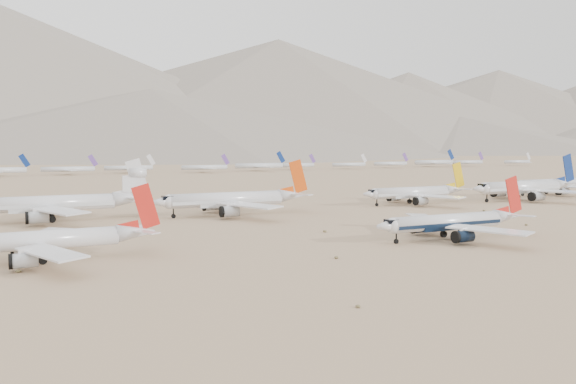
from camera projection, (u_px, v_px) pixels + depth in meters
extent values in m
plane|color=#927455|center=(460.00, 232.00, 139.07)|extent=(7000.00, 7000.00, 0.00)
cylinder|color=silver|center=(447.00, 222.00, 128.77)|extent=(30.01, 3.55, 3.55)
cube|color=black|center=(447.00, 224.00, 128.80)|extent=(29.40, 3.60, 0.80)
sphere|color=silver|center=(393.00, 226.00, 122.39)|extent=(3.55, 3.55, 3.55)
cube|color=black|center=(391.00, 221.00, 122.08)|extent=(2.48, 2.31, 0.89)
cone|color=silver|center=(507.00, 216.00, 136.62)|extent=(7.50, 3.55, 3.55)
cube|color=silver|center=(489.00, 230.00, 120.32)|extent=(11.59, 18.26, 0.56)
cube|color=silver|center=(522.00, 216.00, 134.10)|extent=(4.76, 6.23, 0.21)
cylinder|color=black|center=(464.00, 236.00, 121.60)|extent=(4.17, 2.55, 2.55)
cube|color=silver|center=(425.00, 218.00, 139.29)|extent=(11.59, 18.26, 0.56)
cube|color=silver|center=(500.00, 212.00, 140.32)|extent=(4.76, 6.23, 0.21)
cylinder|color=black|center=(420.00, 227.00, 134.89)|extent=(4.17, 2.55, 2.55)
cube|color=red|center=(514.00, 195.00, 137.08)|extent=(5.69, 0.28, 9.37)
cylinder|color=black|center=(396.00, 241.00, 123.06)|extent=(1.06, 0.44, 1.06)
cylinder|color=black|center=(458.00, 237.00, 127.34)|extent=(1.49, 0.89, 1.49)
cylinder|color=black|center=(444.00, 234.00, 131.81)|extent=(1.49, 0.89, 1.49)
cylinder|color=silver|center=(34.00, 240.00, 103.28)|extent=(29.65, 3.56, 3.56)
cone|color=silver|center=(136.00, 232.00, 111.05)|extent=(7.41, 3.56, 3.56)
cube|color=silver|center=(51.00, 253.00, 94.91)|extent=(11.45, 18.04, 0.55)
cube|color=silver|center=(147.00, 232.00, 108.54)|extent=(4.71, 6.15, 0.21)
cylinder|color=silver|center=(25.00, 260.00, 96.18)|extent=(4.12, 2.56, 2.56)
cube|color=silver|center=(46.00, 235.00, 113.71)|extent=(11.45, 18.04, 0.55)
cube|color=silver|center=(140.00, 227.00, 114.70)|extent=(4.71, 6.15, 0.21)
cylinder|color=silver|center=(25.00, 247.00, 109.36)|extent=(4.12, 2.56, 2.56)
cube|color=red|center=(146.00, 206.00, 111.50)|extent=(5.62, 0.28, 9.26)
cylinder|color=black|center=(43.00, 260.00, 101.84)|extent=(1.49, 0.89, 1.49)
cylinder|color=black|center=(42.00, 255.00, 106.33)|extent=(1.49, 0.89, 1.49)
cylinder|color=silver|center=(522.00, 187.00, 219.41)|extent=(38.08, 4.62, 4.62)
cube|color=silver|center=(521.00, 188.00, 219.46)|extent=(37.32, 4.68, 1.04)
sphere|color=silver|center=(485.00, 188.00, 211.32)|extent=(4.62, 4.62, 4.62)
cube|color=black|center=(484.00, 185.00, 210.92)|extent=(3.23, 3.00, 1.15)
cone|color=silver|center=(563.00, 184.00, 229.38)|extent=(9.52, 4.62, 4.62)
cube|color=silver|center=(556.00, 191.00, 208.64)|extent=(14.71, 23.17, 0.71)
cube|color=silver|center=(576.00, 183.00, 226.16)|extent=(6.04, 7.90, 0.28)
cylinder|color=silver|center=(537.00, 196.00, 210.27)|extent=(5.29, 3.32, 3.32)
cube|color=silver|center=(501.00, 186.00, 232.82)|extent=(14.71, 23.17, 0.71)
cube|color=silver|center=(557.00, 182.00, 234.08)|extent=(6.04, 7.90, 0.28)
cylinder|color=silver|center=(499.00, 193.00, 227.24)|extent=(5.29, 3.32, 3.32)
cube|color=navy|center=(568.00, 168.00, 229.96)|extent=(7.22, 0.37, 11.89)
cylinder|color=black|center=(487.00, 201.00, 212.20)|extent=(1.38, 0.58, 1.38)
cylinder|color=black|center=(531.00, 198.00, 217.54)|extent=(1.94, 1.15, 1.94)
cylinder|color=black|center=(518.00, 197.00, 223.36)|extent=(1.94, 1.15, 1.94)
cylinder|color=silver|center=(411.00, 192.00, 204.50)|extent=(31.98, 3.89, 3.89)
cube|color=silver|center=(411.00, 194.00, 204.54)|extent=(31.34, 3.94, 0.87)
sphere|color=silver|center=(375.00, 194.00, 197.71)|extent=(3.89, 3.89, 3.89)
cube|color=black|center=(373.00, 191.00, 197.37)|extent=(2.72, 2.53, 0.97)
cone|color=silver|center=(454.00, 190.00, 212.88)|extent=(7.99, 3.89, 3.89)
cube|color=silver|center=(437.00, 196.00, 195.45)|extent=(12.35, 19.46, 0.60)
cube|color=silver|center=(464.00, 189.00, 210.17)|extent=(5.08, 6.64, 0.23)
cylinder|color=silver|center=(421.00, 201.00, 196.82)|extent=(4.44, 2.80, 2.80)
cube|color=silver|center=(398.00, 192.00, 215.77)|extent=(12.35, 19.46, 0.60)
cube|color=silver|center=(450.00, 188.00, 216.82)|extent=(5.08, 6.64, 0.23)
cylinder|color=silver|center=(394.00, 197.00, 211.08)|extent=(4.44, 2.80, 2.80)
cube|color=gold|center=(458.00, 175.00, 213.36)|extent=(6.06, 0.31, 9.99)
cylinder|color=black|center=(377.00, 205.00, 198.44)|extent=(1.17, 0.49, 1.17)
cylinder|color=black|center=(419.00, 203.00, 202.92)|extent=(1.63, 0.97, 1.63)
cylinder|color=black|center=(409.00, 201.00, 207.82)|extent=(1.63, 0.97, 1.63)
cylinder|color=silver|center=(227.00, 199.00, 172.64)|extent=(35.58, 4.35, 4.35)
cube|color=silver|center=(227.00, 201.00, 172.68)|extent=(34.87, 4.41, 0.98)
sphere|color=silver|center=(170.00, 202.00, 165.08)|extent=(4.35, 4.35, 4.35)
cube|color=black|center=(167.00, 198.00, 164.70)|extent=(3.04, 2.83, 1.09)
cone|color=silver|center=(291.00, 195.00, 181.95)|extent=(8.89, 4.35, 4.35)
cube|color=silver|center=(250.00, 205.00, 162.55)|extent=(13.74, 21.65, 0.67)
cube|color=silver|center=(302.00, 195.00, 178.94)|extent=(5.65, 7.38, 0.26)
cylinder|color=silver|center=(230.00, 211.00, 164.08)|extent=(4.94, 3.13, 3.13)
cube|color=silver|center=(222.00, 198.00, 185.18)|extent=(13.74, 21.65, 0.67)
cube|color=silver|center=(291.00, 193.00, 186.35)|extent=(5.65, 7.38, 0.26)
cylinder|color=silver|center=(212.00, 205.00, 179.97)|extent=(4.94, 3.13, 3.13)
cube|color=#D5450B|center=(298.00, 176.00, 182.49)|extent=(6.74, 0.35, 11.11)
cylinder|color=black|center=(173.00, 216.00, 165.90)|extent=(1.30, 0.54, 1.30)
cylinder|color=black|center=(235.00, 213.00, 170.86)|extent=(1.83, 1.09, 1.83)
cylinder|color=black|center=(228.00, 211.00, 176.35)|extent=(1.83, 1.09, 1.83)
cylinder|color=silver|center=(45.00, 204.00, 158.52)|extent=(37.29, 4.46, 4.46)
cube|color=silver|center=(45.00, 205.00, 158.56)|extent=(36.54, 4.53, 1.00)
cone|color=silver|center=(129.00, 199.00, 168.28)|extent=(9.32, 4.46, 4.46)
cube|color=silver|center=(59.00, 211.00, 147.99)|extent=(14.40, 22.70, 0.70)
cube|color=silver|center=(138.00, 198.00, 165.14)|extent=(5.92, 7.74, 0.27)
cylinder|color=silver|center=(39.00, 218.00, 149.58)|extent=(5.18, 3.21, 3.21)
cube|color=silver|center=(54.00, 202.00, 171.62)|extent=(14.40, 22.70, 0.70)
cube|color=silver|center=(132.00, 196.00, 172.88)|extent=(5.92, 7.74, 0.27)
cylinder|color=silver|center=(37.00, 210.00, 166.16)|extent=(5.18, 3.21, 3.21)
cube|color=silver|center=(137.00, 177.00, 168.85)|extent=(7.07, 0.36, 11.65)
cylinder|color=silver|center=(138.00, 173.00, 168.84)|extent=(4.66, 2.89, 2.89)
cylinder|color=black|center=(52.00, 219.00, 156.71)|extent=(1.88, 1.12, 1.88)
cylinder|color=black|center=(51.00, 217.00, 162.35)|extent=(1.88, 1.12, 1.88)
cylinder|color=silver|center=(550.00, 184.00, 245.21)|extent=(34.40, 4.15, 4.15)
cube|color=silver|center=(550.00, 185.00, 245.26)|extent=(33.71, 4.22, 0.93)
sphere|color=silver|center=(521.00, 185.00, 237.90)|extent=(4.15, 4.15, 4.15)
cube|color=black|center=(520.00, 182.00, 237.54)|extent=(2.91, 2.70, 1.04)
cylinder|color=silver|center=(563.00, 191.00, 236.96)|extent=(4.78, 2.99, 2.99)
cube|color=silver|center=(531.00, 183.00, 257.32)|extent=(13.28, 20.93, 0.64)
cylinder|color=silver|center=(531.00, 188.00, 252.28)|extent=(4.78, 2.99, 2.99)
cylinder|color=black|center=(523.00, 195.00, 238.69)|extent=(1.25, 0.52, 1.25)
cylinder|color=black|center=(557.00, 193.00, 243.53)|extent=(1.74, 1.04, 1.74)
cylinder|color=black|center=(546.00, 192.00, 248.77)|extent=(1.74, 1.04, 1.74)
cube|color=navy|center=(24.00, 160.00, 391.48)|extent=(7.82, 0.39, 9.85)
cylinder|color=silver|center=(68.00, 169.00, 407.56)|extent=(36.80, 3.64, 3.64)
cube|color=#613E96|center=(93.00, 160.00, 414.40)|extent=(7.33, 0.36, 9.23)
cube|color=silver|center=(69.00, 170.00, 399.02)|extent=(9.70, 16.94, 0.36)
cube|color=silver|center=(67.00, 169.00, 416.19)|extent=(9.70, 16.94, 0.36)
cylinder|color=silver|center=(129.00, 168.00, 430.95)|extent=(36.21, 3.58, 3.58)
cube|color=silver|center=(151.00, 160.00, 437.69)|extent=(7.21, 0.36, 9.08)
cube|color=silver|center=(131.00, 169.00, 422.55)|extent=(9.54, 16.67, 0.36)
cube|color=silver|center=(127.00, 168.00, 439.45)|extent=(9.54, 16.67, 0.36)
cylinder|color=silver|center=(205.00, 167.00, 440.34)|extent=(36.45, 3.60, 3.60)
cube|color=#613E96|center=(225.00, 159.00, 447.13)|extent=(7.26, 0.36, 9.14)
cube|color=silver|center=(208.00, 168.00, 431.88)|extent=(9.60, 16.78, 0.36)
cube|color=silver|center=(201.00, 168.00, 448.89)|extent=(9.60, 16.78, 0.36)
cylinder|color=silver|center=(259.00, 166.00, 468.94)|extent=(41.89, 4.14, 4.14)
cube|color=navy|center=(281.00, 157.00, 476.73)|extent=(8.34, 0.41, 10.51)
cube|color=silver|center=(264.00, 167.00, 459.22)|extent=(11.04, 19.28, 0.41)
cube|color=silver|center=(255.00, 166.00, 478.76)|extent=(11.04, 19.28, 0.41)
cylinder|color=silver|center=(296.00, 165.00, 493.62)|extent=(34.09, 3.37, 3.37)
cube|color=#613E96|center=(312.00, 158.00, 499.97)|extent=(6.79, 0.34, 8.55)
cube|color=silver|center=(301.00, 166.00, 485.71)|extent=(8.98, 15.70, 0.34)
cube|color=silver|center=(292.00, 165.00, 501.62)|extent=(8.98, 15.70, 0.34)
cylinder|color=silver|center=(349.00, 165.00, 508.06)|extent=(33.71, 3.33, 3.33)
cube|color=silver|center=(364.00, 158.00, 514.33)|extent=(6.71, 0.33, 8.46)
cube|color=silver|center=(354.00, 165.00, 500.24)|extent=(8.88, 15.52, 0.33)
cube|color=silver|center=(344.00, 165.00, 515.97)|extent=(8.88, 15.52, 0.33)
cylinder|color=silver|center=(391.00, 164.00, 530.68)|extent=(35.80, 3.54, 3.54)
cube|color=#613E96|center=(405.00, 157.00, 537.34)|extent=(7.13, 0.35, 8.98)
cube|color=silver|center=(397.00, 164.00, 522.37)|extent=(9.43, 16.48, 0.35)
cube|color=silver|center=(385.00, 164.00, 539.07)|extent=(9.43, 16.48, 0.35)
cylinder|color=silver|center=(434.00, 162.00, 558.18)|extent=(44.83, 4.43, 4.43)
cube|color=navy|center=(451.00, 155.00, 566.52)|extent=(8.93, 0.44, 11.25)
cube|color=silver|center=(442.00, 163.00, 547.78)|extent=(11.81, 20.64, 0.44)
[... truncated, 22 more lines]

